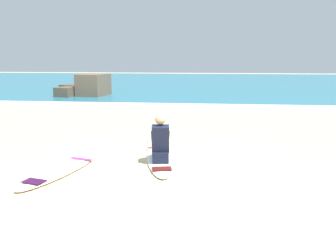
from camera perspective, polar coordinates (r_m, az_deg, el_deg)
The scene contains 7 objects.
ground_plane at distance 6.59m, azimuth -1.44°, elevation -7.87°, with size 80.00×80.00×0.00m, color #CCB584.
sea at distance 28.35m, azimuth 4.62°, elevation 6.65°, with size 80.00×28.00×0.10m, color teal.
breaking_foam at distance 14.73m, azimuth 2.95°, elevation 2.80°, with size 80.00×0.90×0.11m, color white.
surfboard_main at distance 7.29m, azimuth -1.43°, elevation -5.75°, with size 1.00×2.63×0.08m.
surfer_seated at distance 6.91m, azimuth -1.26°, elevation -3.23°, with size 0.43×0.74×0.95m.
surfboard_spare_near at distance 6.82m, azimuth -17.13°, elevation -7.42°, with size 1.05×2.34×0.08m.
rock_outcrop_distant at distance 19.03m, azimuth -13.43°, elevation 5.63°, with size 2.85×2.67×1.22m.
Camera 1 is at (0.85, -6.19, 2.12)m, focal length 37.06 mm.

